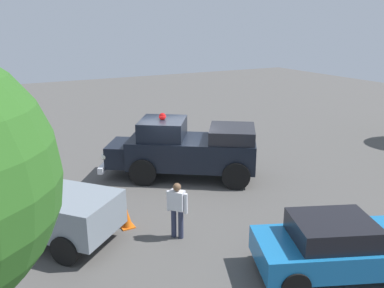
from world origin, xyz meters
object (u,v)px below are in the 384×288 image
(lawn_chair_by_car, at_px, (198,142))
(parked_pickup, at_px, (36,205))
(vintage_fire_truck, at_px, (186,148))
(spectator_standing, at_px, (177,207))
(classic_hot_rod, at_px, (344,246))
(traffic_cone, at_px, (127,218))

(lawn_chair_by_car, bearing_deg, parked_pickup, -149.96)
(vintage_fire_truck, relative_size, spectator_standing, 3.66)
(classic_hot_rod, height_order, lawn_chair_by_car, classic_hot_rod)
(lawn_chair_by_car, relative_size, spectator_standing, 0.61)
(parked_pickup, relative_size, traffic_cone, 7.56)
(spectator_standing, bearing_deg, lawn_chair_by_car, 56.66)
(vintage_fire_truck, distance_m, classic_hot_rod, 7.60)
(classic_hot_rod, distance_m, traffic_cone, 6.14)
(classic_hot_rod, bearing_deg, parked_pickup, 139.44)
(lawn_chair_by_car, xyz_separation_m, spectator_standing, (-4.21, -6.39, 0.37))
(classic_hot_rod, height_order, parked_pickup, parked_pickup)
(lawn_chair_by_car, relative_size, traffic_cone, 1.61)
(lawn_chair_by_car, distance_m, traffic_cone, 7.37)
(parked_pickup, bearing_deg, classic_hot_rod, -40.56)
(classic_hot_rod, bearing_deg, traffic_cone, 129.55)
(classic_hot_rod, height_order, spectator_standing, spectator_standing)
(vintage_fire_truck, bearing_deg, classic_hot_rod, -86.86)
(spectator_standing, bearing_deg, traffic_cone, 130.55)
(vintage_fire_truck, bearing_deg, traffic_cone, -140.69)
(parked_pickup, distance_m, lawn_chair_by_car, 8.90)
(lawn_chair_by_car, height_order, traffic_cone, lawn_chair_by_car)
(traffic_cone, bearing_deg, parked_pickup, 164.19)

